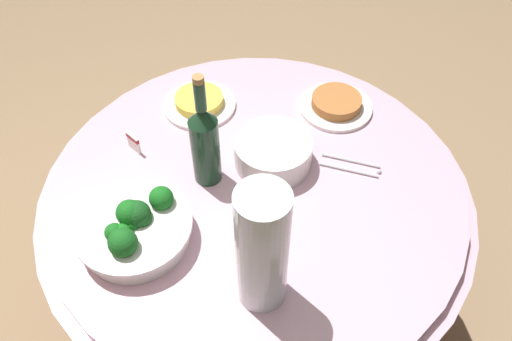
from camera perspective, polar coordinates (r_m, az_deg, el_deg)
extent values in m
plane|color=#9E7F5B|center=(2.00, 0.00, -15.16)|extent=(6.00, 6.00, 0.00)
cylinder|color=maroon|center=(1.69, 0.00, -10.00)|extent=(1.01, 1.01, 0.69)
cylinder|color=#E0B2C6|center=(1.40, 0.00, -2.43)|extent=(1.16, 1.16, 0.02)
cylinder|color=#E0B2C6|center=(1.38, 0.00, -1.78)|extent=(1.10, 1.10, 0.03)
cylinder|color=white|center=(1.28, -13.16, -6.65)|extent=(0.26, 0.26, 0.05)
cylinder|color=white|center=(1.25, -13.40, -5.84)|extent=(0.28, 0.28, 0.01)
sphere|color=#19691E|center=(1.23, -15.35, -6.61)|extent=(0.04, 0.04, 0.04)
sphere|color=#196D1E|center=(1.26, -10.40, -3.01)|extent=(0.06, 0.06, 0.06)
sphere|color=#19601E|center=(1.20, -14.47, -7.69)|extent=(0.07, 0.07, 0.07)
sphere|color=#19751E|center=(1.23, -14.59, -6.65)|extent=(0.04, 0.04, 0.04)
sphere|color=#19691E|center=(1.24, -13.77, -4.55)|extent=(0.06, 0.06, 0.06)
sphere|color=#19551E|center=(1.25, -13.00, -4.71)|extent=(0.07, 0.07, 0.07)
sphere|color=#196A1E|center=(1.24, -13.58, -5.71)|extent=(0.04, 0.04, 0.04)
sphere|color=#19571E|center=(1.25, -12.43, -5.14)|extent=(0.05, 0.05, 0.05)
cylinder|color=white|center=(1.42, 1.86, 1.04)|extent=(0.21, 0.21, 0.01)
cylinder|color=white|center=(1.41, 1.87, 1.32)|extent=(0.21, 0.21, 0.01)
cylinder|color=white|center=(1.40, 1.88, 1.59)|extent=(0.21, 0.21, 0.01)
cylinder|color=white|center=(1.40, 1.89, 1.87)|extent=(0.21, 0.21, 0.01)
cylinder|color=white|center=(1.39, 1.90, 2.16)|extent=(0.21, 0.21, 0.01)
cylinder|color=white|center=(1.38, 1.91, 2.44)|extent=(0.21, 0.21, 0.01)
cylinder|color=white|center=(1.37, 1.92, 2.73)|extent=(0.21, 0.21, 0.01)
cylinder|color=white|center=(1.37, 1.93, 3.02)|extent=(0.21, 0.21, 0.01)
cylinder|color=#1A3D24|center=(1.32, -5.56, 2.19)|extent=(0.07, 0.07, 0.20)
cone|color=#1A3D24|center=(1.24, -5.97, 6.03)|extent=(0.07, 0.07, 0.04)
cylinder|color=#1A3D24|center=(1.20, -6.20, 8.14)|extent=(0.03, 0.03, 0.08)
cylinder|color=#B2844C|center=(1.17, -6.39, 9.94)|extent=(0.03, 0.03, 0.02)
cylinder|color=silver|center=(1.05, 0.67, -8.73)|extent=(0.11, 0.11, 0.34)
sphere|color=#E5B26B|center=(1.17, 0.13, -11.39)|extent=(0.06, 0.06, 0.06)
sphere|color=#E5B26B|center=(1.15, 0.02, -12.96)|extent=(0.06, 0.06, 0.06)
sphere|color=#E5B26B|center=(1.16, 1.67, -12.25)|extent=(0.06, 0.06, 0.06)
sphere|color=#72C64C|center=(1.12, -0.33, -10.41)|extent=(0.06, 0.06, 0.06)
sphere|color=#72C64C|center=(1.10, 0.66, -11.80)|extent=(0.06, 0.06, 0.06)
sphere|color=#72C64C|center=(1.12, 1.56, -10.38)|extent=(0.06, 0.06, 0.06)
sphere|color=red|center=(1.07, -0.48, -9.50)|extent=(0.06, 0.06, 0.06)
sphere|color=red|center=(1.06, 1.33, -10.19)|extent=(0.06, 0.06, 0.06)
sphere|color=red|center=(1.08, 1.12, -8.55)|extent=(0.06, 0.06, 0.06)
sphere|color=#E5B26B|center=(1.01, -0.23, -8.46)|extent=(0.06, 0.06, 0.06)
sphere|color=#E5B26B|center=(1.02, 1.80, -8.17)|extent=(0.06, 0.06, 0.06)
sphere|color=#E5B26B|center=(1.03, 0.47, -6.87)|extent=(0.06, 0.06, 0.06)
sphere|color=#72C64C|center=(0.97, 0.38, -7.08)|extent=(0.06, 0.06, 0.06)
sphere|color=#72C64C|center=(0.98, 1.90, -5.86)|extent=(0.06, 0.06, 0.06)
sphere|color=#72C64C|center=(0.99, -0.15, -5.39)|extent=(0.06, 0.06, 0.06)
cylinder|color=silver|center=(1.42, 10.15, 0.05)|extent=(0.12, 0.12, 0.01)
cylinder|color=silver|center=(1.44, 10.41, 1.08)|extent=(0.12, 0.12, 0.01)
sphere|color=silver|center=(1.43, 13.41, -0.14)|extent=(0.01, 0.01, 0.01)
cylinder|color=white|center=(1.59, -6.24, 7.21)|extent=(0.22, 0.22, 0.01)
cylinder|color=#F2D14C|center=(1.58, -6.30, 7.73)|extent=(0.15, 0.15, 0.03)
cylinder|color=white|center=(1.59, 8.77, 6.95)|extent=(0.22, 0.22, 0.01)
cylinder|color=#B77038|center=(1.58, 8.86, 7.51)|extent=(0.15, 0.15, 0.03)
cube|color=white|center=(1.47, -13.34, 3.01)|extent=(0.05, 0.02, 0.05)
cube|color=maroon|center=(1.46, -13.46, 3.49)|extent=(0.05, 0.02, 0.01)
cube|color=white|center=(1.25, -1.04, -6.20)|extent=(0.05, 0.03, 0.05)
cube|color=maroon|center=(1.24, -1.05, -5.73)|extent=(0.05, 0.03, 0.01)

